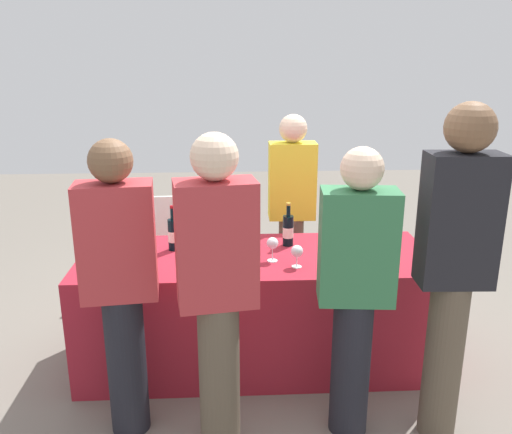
{
  "coord_description": "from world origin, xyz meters",
  "views": [
    {
      "loc": [
        -0.17,
        -3.15,
        1.95
      ],
      "look_at": [
        0.0,
        0.0,
        0.99
      ],
      "focal_mm": 37.4,
      "sensor_mm": 36.0,
      "label": 1
    }
  ],
  "objects_px": {
    "wine_glass_0": "(128,248)",
    "wine_glass_1": "(203,250)",
    "ice_bucket": "(136,245)",
    "server_pouring": "(292,207)",
    "menu_board": "(154,246)",
    "guest_3": "(455,262)",
    "wine_glass_3": "(297,252)",
    "guest_1": "(217,287)",
    "wine_bottle_1": "(173,234)",
    "wine_glass_5": "(367,247)",
    "wine_bottle_4": "(288,230)",
    "wine_glass_2": "(272,244)",
    "wine_glass_4": "(344,249)",
    "guest_0": "(120,282)",
    "wine_bottle_2": "(218,229)",
    "wine_bottle_0": "(135,229)",
    "wine_bottle_3": "(252,231)",
    "guest_2": "(355,287)"
  },
  "relations": [
    {
      "from": "wine_glass_0",
      "to": "wine_glass_5",
      "type": "xyz_separation_m",
      "value": [
        1.43,
        -0.07,
        0.0
      ]
    },
    {
      "from": "wine_bottle_4",
      "to": "wine_glass_2",
      "type": "distance_m",
      "value": 0.3
    },
    {
      "from": "wine_glass_0",
      "to": "guest_3",
      "type": "relative_size",
      "value": 0.08
    },
    {
      "from": "menu_board",
      "to": "wine_bottle_1",
      "type": "bearing_deg",
      "value": -75.81
    },
    {
      "from": "wine_bottle_4",
      "to": "guest_0",
      "type": "xyz_separation_m",
      "value": [
        -0.94,
        -0.82,
        0.01
      ]
    },
    {
      "from": "wine_glass_0",
      "to": "wine_glass_3",
      "type": "distance_m",
      "value": 1.01
    },
    {
      "from": "wine_glass_5",
      "to": "server_pouring",
      "type": "xyz_separation_m",
      "value": [
        -0.35,
        0.9,
        -0.0
      ]
    },
    {
      "from": "wine_bottle_0",
      "to": "wine_bottle_3",
      "type": "bearing_deg",
      "value": -3.79
    },
    {
      "from": "guest_1",
      "to": "wine_glass_1",
      "type": "bearing_deg",
      "value": 89.86
    },
    {
      "from": "wine_bottle_2",
      "to": "guest_0",
      "type": "bearing_deg",
      "value": -119.26
    },
    {
      "from": "wine_bottle_4",
      "to": "guest_0",
      "type": "bearing_deg",
      "value": -138.94
    },
    {
      "from": "wine_bottle_2",
      "to": "wine_glass_3",
      "type": "distance_m",
      "value": 0.63
    },
    {
      "from": "wine_glass_3",
      "to": "guest_2",
      "type": "distance_m",
      "value": 0.56
    },
    {
      "from": "wine_bottle_1",
      "to": "wine_bottle_4",
      "type": "xyz_separation_m",
      "value": [
        0.75,
        0.05,
        -0.0
      ]
    },
    {
      "from": "wine_glass_0",
      "to": "wine_glass_3",
      "type": "xyz_separation_m",
      "value": [
        1.0,
        -0.1,
        -0.01
      ]
    },
    {
      "from": "ice_bucket",
      "to": "wine_glass_0",
      "type": "bearing_deg",
      "value": -110.92
    },
    {
      "from": "server_pouring",
      "to": "guest_1",
      "type": "distance_m",
      "value": 1.62
    },
    {
      "from": "wine_glass_1",
      "to": "ice_bucket",
      "type": "bearing_deg",
      "value": 161.78
    },
    {
      "from": "server_pouring",
      "to": "guest_1",
      "type": "xyz_separation_m",
      "value": [
        -0.54,
        -1.53,
        0.04
      ]
    },
    {
      "from": "wine_glass_0",
      "to": "server_pouring",
      "type": "relative_size",
      "value": 0.09
    },
    {
      "from": "wine_glass_5",
      "to": "menu_board",
      "type": "bearing_deg",
      "value": 138.87
    },
    {
      "from": "wine_bottle_1",
      "to": "guest_2",
      "type": "bearing_deg",
      "value": -40.41
    },
    {
      "from": "guest_0",
      "to": "menu_board",
      "type": "relative_size",
      "value": 1.87
    },
    {
      "from": "ice_bucket",
      "to": "server_pouring",
      "type": "bearing_deg",
      "value": 35.65
    },
    {
      "from": "menu_board",
      "to": "wine_glass_0",
      "type": "bearing_deg",
      "value": -90.18
    },
    {
      "from": "wine_bottle_2",
      "to": "wine_glass_2",
      "type": "xyz_separation_m",
      "value": [
        0.34,
        -0.31,
        -0.0
      ]
    },
    {
      "from": "wine_glass_0",
      "to": "guest_0",
      "type": "relative_size",
      "value": 0.09
    },
    {
      "from": "wine_glass_0",
      "to": "wine_glass_1",
      "type": "relative_size",
      "value": 1.05
    },
    {
      "from": "wine_bottle_0",
      "to": "wine_glass_0",
      "type": "xyz_separation_m",
      "value": [
        0.01,
        -0.32,
        -0.02
      ]
    },
    {
      "from": "guest_0",
      "to": "wine_glass_0",
      "type": "bearing_deg",
      "value": 89.47
    },
    {
      "from": "wine_glass_1",
      "to": "guest_3",
      "type": "relative_size",
      "value": 0.08
    },
    {
      "from": "wine_glass_0",
      "to": "wine_glass_5",
      "type": "distance_m",
      "value": 1.43
    },
    {
      "from": "wine_bottle_3",
      "to": "server_pouring",
      "type": "bearing_deg",
      "value": 60.16
    },
    {
      "from": "wine_glass_1",
      "to": "menu_board",
      "type": "height_order",
      "value": "wine_glass_1"
    },
    {
      "from": "guest_3",
      "to": "guest_0",
      "type": "bearing_deg",
      "value": 178.0
    },
    {
      "from": "wine_glass_2",
      "to": "wine_glass_5",
      "type": "distance_m",
      "value": 0.57
    },
    {
      "from": "menu_board",
      "to": "wine_bottle_2",
      "type": "bearing_deg",
      "value": -59.63
    },
    {
      "from": "wine_glass_5",
      "to": "server_pouring",
      "type": "relative_size",
      "value": 0.1
    },
    {
      "from": "wine_bottle_2",
      "to": "server_pouring",
      "type": "bearing_deg",
      "value": 43.58
    },
    {
      "from": "wine_bottle_2",
      "to": "guest_0",
      "type": "height_order",
      "value": "guest_0"
    },
    {
      "from": "wine_bottle_2",
      "to": "wine_glass_5",
      "type": "relative_size",
      "value": 2.05
    },
    {
      "from": "wine_glass_4",
      "to": "guest_0",
      "type": "xyz_separation_m",
      "value": [
        -1.24,
        -0.46,
        0.02
      ]
    },
    {
      "from": "guest_3",
      "to": "wine_glass_3",
      "type": "bearing_deg",
      "value": 143.77
    },
    {
      "from": "wine_glass_1",
      "to": "wine_bottle_0",
      "type": "bearing_deg",
      "value": 141.42
    },
    {
      "from": "wine_glass_1",
      "to": "guest_1",
      "type": "distance_m",
      "value": 0.65
    },
    {
      "from": "wine_glass_2",
      "to": "server_pouring",
      "type": "xyz_separation_m",
      "value": [
        0.21,
        0.83,
        -0.01
      ]
    },
    {
      "from": "wine_bottle_0",
      "to": "ice_bucket",
      "type": "distance_m",
      "value": 0.24
    },
    {
      "from": "wine_bottle_0",
      "to": "wine_bottle_3",
      "type": "xyz_separation_m",
      "value": [
        0.77,
        -0.05,
        -0.01
      ]
    },
    {
      "from": "wine_glass_2",
      "to": "guest_0",
      "type": "bearing_deg",
      "value": -146.39
    },
    {
      "from": "wine_bottle_1",
      "to": "server_pouring",
      "type": "xyz_separation_m",
      "value": [
        0.84,
        0.6,
        -0.0
      ]
    }
  ]
}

